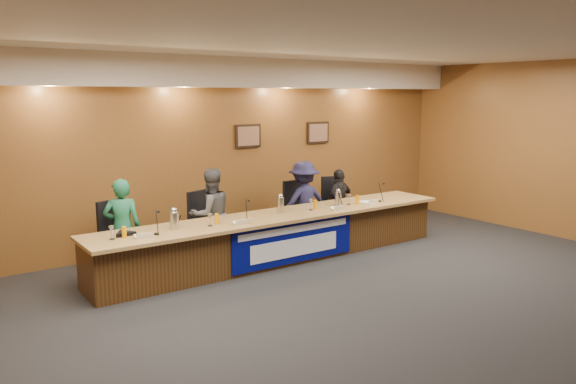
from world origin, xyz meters
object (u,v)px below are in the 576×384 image
(banner, at_px, (295,242))
(panelist_a, at_px, (122,228))
(office_chair_a, at_px, (121,242))
(carafe_mid, at_px, (280,205))
(office_chair_c, at_px, (300,215))
(carafe_right, at_px, (338,199))
(office_chair_d, at_px, (336,210))
(panelist_c, at_px, (304,202))
(office_chair_b, at_px, (208,229))
(panelist_b, at_px, (211,215))
(speakerphone, at_px, (124,234))
(carafe_left, at_px, (174,221))
(dais_body, at_px, (279,238))
(panelist_d, at_px, (339,203))

(banner, relative_size, panelist_a, 1.54)
(banner, height_order, office_chair_a, banner)
(panelist_a, relative_size, carafe_mid, 5.80)
(banner, bearing_deg, office_chair_c, 50.19)
(office_chair_a, distance_m, carafe_right, 3.57)
(office_chair_d, bearing_deg, carafe_right, -107.75)
(banner, xyz_separation_m, carafe_mid, (0.05, 0.46, 0.49))
(panelist_a, distance_m, panelist_c, 3.23)
(office_chair_d, bearing_deg, panelist_a, -158.10)
(office_chair_a, relative_size, office_chair_b, 1.00)
(panelist_b, xyz_separation_m, office_chair_d, (2.64, 0.10, -0.25))
(banner, xyz_separation_m, panelist_b, (-0.87, 1.03, 0.35))
(panelist_b, xyz_separation_m, speakerphone, (-1.58, -0.58, 0.05))
(panelist_a, xyz_separation_m, carafe_mid, (2.33, -0.58, 0.16))
(office_chair_b, bearing_deg, office_chair_a, 162.87)
(office_chair_c, xyz_separation_m, carafe_mid, (-0.90, -0.68, 0.39))
(office_chair_a, xyz_separation_m, carafe_left, (0.50, -0.75, 0.39))
(office_chair_c, bearing_deg, banner, -129.56)
(panelist_b, bearing_deg, office_chair_a, -2.34)
(dais_body, relative_size, speakerphone, 18.75)
(panelist_b, distance_m, carafe_right, 2.16)
(carafe_left, bearing_deg, speakerphone, 173.68)
(banner, bearing_deg, carafe_left, 167.87)
(panelist_a, height_order, speakerphone, panelist_a)
(office_chair_c, distance_m, office_chair_d, 0.82)
(office_chair_b, relative_size, carafe_right, 2.17)
(panelist_c, height_order, carafe_right, panelist_c)
(panelist_a, relative_size, panelist_c, 0.98)
(office_chair_a, relative_size, carafe_mid, 1.96)
(carafe_mid, bearing_deg, carafe_left, -177.69)
(panelist_c, xyz_separation_m, carafe_mid, (-0.90, -0.58, 0.15))
(dais_body, relative_size, office_chair_b, 12.50)
(panelist_c, xyz_separation_m, carafe_left, (-2.72, -0.65, 0.15))
(panelist_d, bearing_deg, office_chair_a, -11.71)
(banner, distance_m, office_chair_c, 1.48)
(office_chair_c, distance_m, carafe_right, 0.86)
(dais_body, xyz_separation_m, office_chair_c, (0.95, 0.72, 0.13))
(office_chair_a, relative_size, office_chair_d, 1.00)
(panelist_d, height_order, speakerphone, panelist_d)
(panelist_a, relative_size, office_chair_c, 2.97)
(banner, xyz_separation_m, office_chair_c, (0.95, 1.13, 0.10))
(panelist_b, relative_size, carafe_left, 6.02)
(panelist_b, distance_m, office_chair_c, 1.84)
(office_chair_c, bearing_deg, carafe_mid, -142.67)
(dais_body, relative_size, carafe_right, 27.12)
(panelist_b, relative_size, carafe_right, 6.59)
(panelist_b, xyz_separation_m, panelist_d, (2.64, 0.00, -0.11))
(office_chair_a, height_order, carafe_left, carafe_left)
(dais_body, relative_size, panelist_a, 4.21)
(dais_body, relative_size, panelist_b, 4.11)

